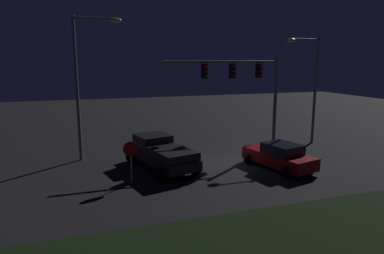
{
  "coord_description": "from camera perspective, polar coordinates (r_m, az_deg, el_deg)",
  "views": [
    {
      "loc": [
        -8.13,
        -18.84,
        6.15
      ],
      "look_at": [
        -1.44,
        0.97,
        2.17
      ],
      "focal_mm": 32.45,
      "sensor_mm": 36.0,
      "label": 1
    }
  ],
  "objects": [
    {
      "name": "ground_plane",
      "position": [
        21.42,
        4.5,
        -5.94
      ],
      "size": [
        80.0,
        80.0,
        0.0
      ],
      "primitive_type": "plane",
      "color": "black"
    },
    {
      "name": "grass_median",
      "position": [
        13.63,
        21.56,
        -16.63
      ],
      "size": [
        24.33,
        5.79,
        0.1
      ],
      "primitive_type": "cube",
      "color": "black",
      "rests_on": "ground_plane"
    },
    {
      "name": "pickup_truck",
      "position": [
        20.27,
        -5.18,
        -3.99
      ],
      "size": [
        3.72,
        5.72,
        1.8
      ],
      "rotation": [
        0.0,
        0.0,
        1.81
      ],
      "color": "black",
      "rests_on": "ground_plane"
    },
    {
      "name": "car_sedan",
      "position": [
        20.76,
        14.17,
        -4.67
      ],
      "size": [
        3.13,
        4.7,
        1.51
      ],
      "rotation": [
        0.0,
        0.0,
        1.81
      ],
      "color": "maroon",
      "rests_on": "ground_plane"
    },
    {
      "name": "traffic_signal_gantry",
      "position": [
        24.06,
        8.7,
        7.68
      ],
      "size": [
        8.32,
        0.56,
        6.5
      ],
      "color": "slate",
      "rests_on": "ground_plane"
    },
    {
      "name": "street_lamp_left",
      "position": [
        22.33,
        -17.06,
        8.75
      ],
      "size": [
        2.95,
        0.44,
        8.85
      ],
      "color": "slate",
      "rests_on": "ground_plane"
    },
    {
      "name": "street_lamp_right",
      "position": [
        27.14,
        18.75,
        7.74
      ],
      "size": [
        2.72,
        0.44,
        7.84
      ],
      "color": "slate",
      "rests_on": "ground_plane"
    },
    {
      "name": "stop_sign",
      "position": [
        17.65,
        -10.04,
        -4.45
      ],
      "size": [
        0.76,
        0.08,
        2.23
      ],
      "color": "slate",
      "rests_on": "ground_plane"
    }
  ]
}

